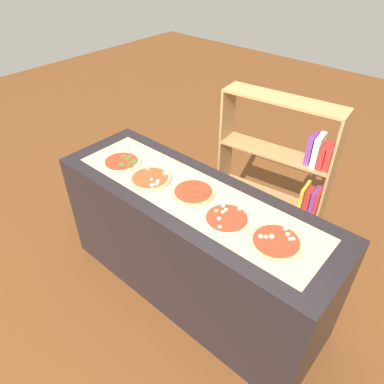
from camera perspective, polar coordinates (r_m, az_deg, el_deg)
The scene contains 9 objects.
ground_plane at distance 3.04m, azimuth -0.00°, elevation -14.80°, with size 12.00×12.00×0.00m, color brown.
counter at distance 2.68m, azimuth -0.00°, elevation -8.50°, with size 2.09×0.68×0.96m, color black.
parchment_paper at distance 2.36m, azimuth -0.00°, elevation -0.37°, with size 1.83×0.47×0.00m, color tan.
pizza_spinach_0 at distance 2.72m, azimuth -11.15°, elevation 4.74°, with size 0.29×0.29×0.02m.
pizza_mushroom_1 at distance 2.49m, azimuth -6.67°, elevation 2.11°, with size 0.29×0.29×0.03m.
pizza_plain_2 at distance 2.36m, azimuth 0.21°, elevation -0.02°, with size 0.29×0.29×0.02m.
pizza_mushroom_3 at distance 2.17m, azimuth 5.54°, elevation -4.23°, with size 0.30×0.30×0.02m.
pizza_mushroom_4 at distance 2.07m, azimuth 13.23°, elevation -7.69°, with size 0.30×0.30×0.02m.
bookshelf at distance 3.09m, azimuth 14.64°, elevation 1.03°, with size 0.95×0.33×1.36m.
Camera 1 is at (1.23, -1.40, 2.40)m, focal length 33.49 mm.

